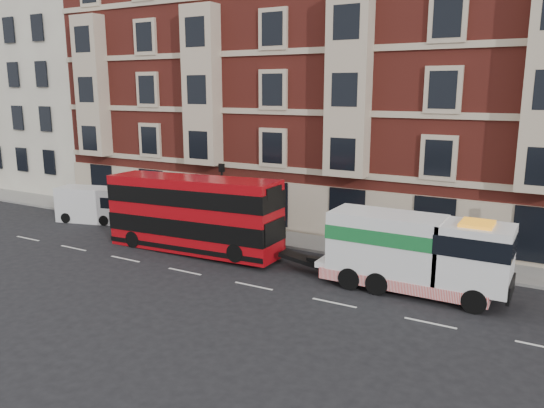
{
  "coord_description": "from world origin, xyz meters",
  "views": [
    {
      "loc": [
        12.05,
        -19.54,
        8.83
      ],
      "look_at": [
        -1.29,
        4.0,
        2.96
      ],
      "focal_mm": 35.0,
      "sensor_mm": 36.0,
      "label": 1
    }
  ],
  "objects_px": {
    "tow_truck": "(412,252)",
    "pedestrian": "(126,207)",
    "double_decker_bus": "(193,213)",
    "box_van": "(91,205)"
  },
  "relations": [
    {
      "from": "double_decker_bus",
      "to": "tow_truck",
      "type": "distance_m",
      "value": 12.06
    },
    {
      "from": "box_van",
      "to": "pedestrian",
      "type": "relative_size",
      "value": 3.18
    },
    {
      "from": "tow_truck",
      "to": "pedestrian",
      "type": "bearing_deg",
      "value": 170.04
    },
    {
      "from": "double_decker_bus",
      "to": "box_van",
      "type": "height_order",
      "value": "double_decker_bus"
    },
    {
      "from": "tow_truck",
      "to": "double_decker_bus",
      "type": "bearing_deg",
      "value": 180.0
    },
    {
      "from": "double_decker_bus",
      "to": "pedestrian",
      "type": "height_order",
      "value": "double_decker_bus"
    },
    {
      "from": "double_decker_bus",
      "to": "tow_truck",
      "type": "height_order",
      "value": "double_decker_bus"
    },
    {
      "from": "tow_truck",
      "to": "box_van",
      "type": "height_order",
      "value": "tow_truck"
    },
    {
      "from": "tow_truck",
      "to": "pedestrian",
      "type": "distance_m",
      "value": 21.03
    },
    {
      "from": "double_decker_bus",
      "to": "pedestrian",
      "type": "relative_size",
      "value": 6.82
    }
  ]
}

